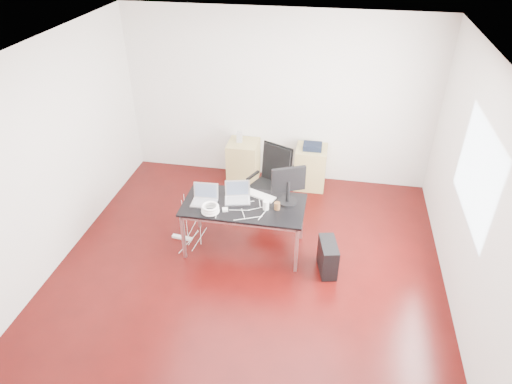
% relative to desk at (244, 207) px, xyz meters
% --- Properties ---
extents(room_shell, '(5.00, 5.00, 5.00)m').
position_rel_desk_xyz_m(room_shell, '(0.17, -0.41, 0.73)').
color(room_shell, '#320605').
rests_on(room_shell, ground).
extents(desk, '(1.60, 0.80, 0.73)m').
position_rel_desk_xyz_m(desk, '(0.00, 0.00, 0.00)').
color(desk, black).
rests_on(desk, ground).
extents(office_chair, '(0.63, 0.65, 1.08)m').
position_rel_desk_xyz_m(office_chair, '(0.22, 0.90, -0.07)').
color(office_chair, black).
rests_on(office_chair, ground).
extents(filing_cabinet_left, '(0.50, 0.50, 0.70)m').
position_rel_desk_xyz_m(filing_cabinet_left, '(-0.39, 1.82, -0.33)').
color(filing_cabinet_left, '#A39051').
rests_on(filing_cabinet_left, ground).
extents(filing_cabinet_right, '(0.50, 0.50, 0.70)m').
position_rel_desk_xyz_m(filing_cabinet_right, '(0.75, 1.82, -0.33)').
color(filing_cabinet_right, '#A39051').
rests_on(filing_cabinet_right, ground).
extents(pc_tower, '(0.29, 0.48, 0.44)m').
position_rel_desk_xyz_m(pc_tower, '(1.15, -0.26, -0.46)').
color(pc_tower, black).
rests_on(pc_tower, ground).
extents(wastebasket, '(0.32, 0.32, 0.28)m').
position_rel_desk_xyz_m(wastebasket, '(0.48, 1.84, -0.54)').
color(wastebasket, black).
rests_on(wastebasket, ground).
extents(power_strip, '(0.31, 0.10, 0.04)m').
position_rel_desk_xyz_m(power_strip, '(-0.92, 0.03, -0.66)').
color(power_strip, white).
rests_on(power_strip, ground).
extents(laptop_left, '(0.34, 0.27, 0.23)m').
position_rel_desk_xyz_m(laptop_left, '(-0.52, -0.04, 0.11)').
color(laptop_left, silver).
rests_on(laptop_left, desk).
extents(laptop_right, '(0.38, 0.32, 0.23)m').
position_rel_desk_xyz_m(laptop_right, '(-0.11, 0.10, 0.11)').
color(laptop_right, silver).
rests_on(laptop_right, desk).
extents(monitor, '(0.43, 0.26, 0.51)m').
position_rel_desk_xyz_m(monitor, '(0.56, 0.17, 0.34)').
color(monitor, black).
rests_on(monitor, desk).
extents(keyboard, '(0.46, 0.30, 0.02)m').
position_rel_desk_xyz_m(keyboard, '(0.17, 0.23, 0.06)').
color(keyboard, white).
rests_on(keyboard, desk).
extents(cup_white, '(0.09, 0.09, 0.12)m').
position_rel_desk_xyz_m(cup_white, '(0.30, -0.06, 0.11)').
color(cup_white, white).
rests_on(cup_white, desk).
extents(cup_brown, '(0.08, 0.08, 0.10)m').
position_rel_desk_xyz_m(cup_brown, '(0.44, -0.03, 0.10)').
color(cup_brown, brown).
rests_on(cup_brown, desk).
extents(cable_coil, '(0.24, 0.24, 0.11)m').
position_rel_desk_xyz_m(cable_coil, '(-0.38, -0.26, 0.11)').
color(cable_coil, white).
rests_on(cable_coil, desk).
extents(power_adapter, '(0.09, 0.09, 0.03)m').
position_rel_desk_xyz_m(power_adapter, '(-0.21, -0.19, 0.07)').
color(power_adapter, white).
rests_on(power_adapter, desk).
extents(speaker, '(0.10, 0.09, 0.18)m').
position_rel_desk_xyz_m(speaker, '(-0.45, 1.83, 0.11)').
color(speaker, '#9E9E9E').
rests_on(speaker, filing_cabinet_left).
extents(navy_garment, '(0.30, 0.25, 0.09)m').
position_rel_desk_xyz_m(navy_garment, '(0.76, 1.79, 0.07)').
color(navy_garment, black).
rests_on(navy_garment, filing_cabinet_right).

